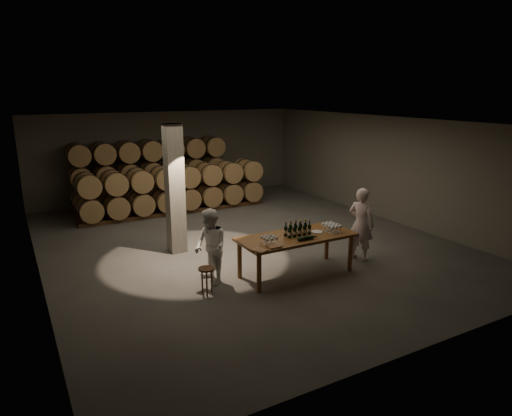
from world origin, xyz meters
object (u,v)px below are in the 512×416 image
stool (207,273)px  person_woman (210,247)px  bottle_cluster (298,230)px  notebook_near (274,246)px  person_man (361,224)px  tasting_table (296,240)px  plate (317,232)px

stool → person_woman: (0.28, 0.44, 0.36)m
bottle_cluster → notebook_near: bearing=-153.8°
notebook_near → person_man: person_man is taller
tasting_table → bottle_cluster: bottle_cluster is taller
notebook_near → stool: (-1.31, 0.44, -0.46)m
stool → person_woman: size_ratio=0.34×
person_man → person_woman: 3.73m
tasting_table → person_woman: person_woman is taller
person_woman → stool: bearing=-36.8°
bottle_cluster → person_woman: bearing=166.2°
plate → stool: 2.70m
tasting_table → bottle_cluster: (0.04, 0.01, 0.22)m
tasting_table → notebook_near: bearing=-153.6°
stool → person_man: size_ratio=0.31×
plate → person_man: bearing=2.1°
notebook_near → person_man: (2.68, 0.43, -0.03)m
stool → person_woman: person_woman is taller
bottle_cluster → person_man: bearing=0.5°
notebook_near → bottle_cluster: bearing=27.8°
bottle_cluster → plate: bearing=-3.8°
tasting_table → person_woman: bearing=165.5°
tasting_table → stool: bearing=179.1°
tasting_table → plate: 0.55m
plate → person_woman: bearing=168.3°
stool → person_man: 4.01m
tasting_table → person_man: person_man is taller
stool → plate: bearing=-1.2°
tasting_table → bottle_cluster: 0.22m
notebook_near → person_woman: size_ratio=0.16×
tasting_table → person_man: bearing=0.9°
tasting_table → stool: size_ratio=4.72×
stool → bottle_cluster: bearing=-0.5°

